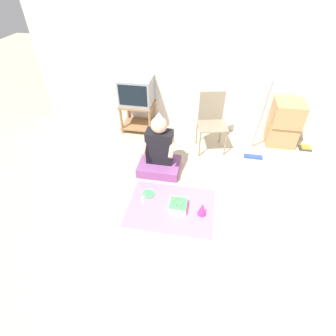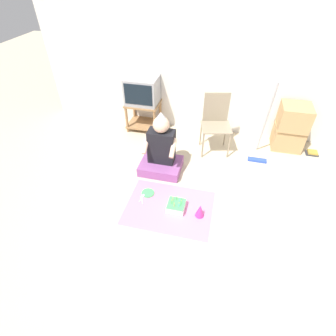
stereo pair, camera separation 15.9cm
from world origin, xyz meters
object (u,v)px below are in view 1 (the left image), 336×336
dust_mop (258,135)px  book_pile (305,148)px  person_seated (159,152)px  paper_plate (148,194)px  party_hat_blue (202,209)px  tv (136,91)px  cardboard_box_stack (284,123)px  birthday_cake (178,206)px  folding_chair (212,118)px

dust_mop → book_pile: bearing=19.4°
person_seated → paper_plate: (-0.04, -0.55, -0.29)m
party_hat_blue → dust_mop: bearing=62.8°
dust_mop → party_hat_blue: 1.57m
tv → party_hat_blue: (1.27, -1.81, -0.62)m
cardboard_box_stack → person_seated: person_seated is taller
tv → birthday_cake: bearing=-61.3°
birthday_cake → paper_plate: (-0.42, 0.18, -0.04)m
cardboard_box_stack → book_pile: (0.40, -0.11, -0.35)m
dust_mop → party_hat_blue: bearing=-117.2°
dust_mop → paper_plate: dust_mop is taller
book_pile → party_hat_blue: party_hat_blue is taller
book_pile → dust_mop: bearing=-160.6°
folding_chair → dust_mop: dust_mop is taller
book_pile → paper_plate: book_pile is taller
tv → birthday_cake: size_ratio=2.42×
person_seated → tv: bearing=119.4°
book_pile → person_seated: bearing=-157.8°
cardboard_box_stack → tv: bearing=179.4°
folding_chair → birthday_cake: folding_chair is taller
birthday_cake → book_pile: bearing=41.4°
folding_chair → dust_mop: size_ratio=0.73×
dust_mop → book_pile: 0.97m
book_pile → party_hat_blue: (-1.56, -1.67, 0.07)m
dust_mop → paper_plate: (-1.43, -1.16, -0.36)m
dust_mop → person_seated: (-1.38, -0.61, -0.06)m
party_hat_blue → book_pile: bearing=47.1°
dust_mop → paper_plate: 1.87m
birthday_cake → cardboard_box_stack: bearing=50.3°
book_pile → party_hat_blue: 2.29m
cardboard_box_stack → birthday_cake: cardboard_box_stack is taller
dust_mop → cardboard_box_stack: bearing=42.7°
cardboard_box_stack → party_hat_blue: bearing=-122.8°
dust_mop → person_seated: 1.52m
tv → person_seated: 1.28m
tv → book_pile: bearing=-2.8°
book_pile → person_seated: (-2.24, -0.91, 0.28)m
birthday_cake → paper_plate: bearing=157.4°
folding_chair → cardboard_box_stack: 1.21m
person_seated → paper_plate: 0.62m
birthday_cake → paper_plate: size_ratio=1.26×
cardboard_box_stack → person_seated: 2.10m
dust_mop → party_hat_blue: size_ratio=7.01×
tv → party_hat_blue: 2.30m
folding_chair → book_pile: size_ratio=4.83×
tv → person_seated: tv is taller
party_hat_blue → paper_plate: bearing=163.6°
person_seated → birthday_cake: bearing=-62.3°
party_hat_blue → paper_plate: size_ratio=1.04×
party_hat_blue → person_seated: bearing=131.9°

